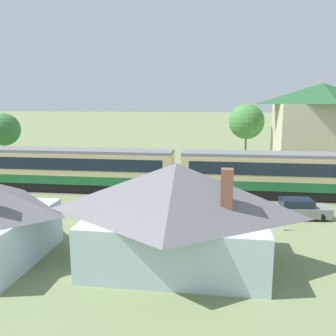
{
  "coord_description": "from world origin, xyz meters",
  "views": [
    {
      "loc": [
        -6.14,
        -32.16,
        8.33
      ],
      "look_at": [
        -10.49,
        -0.93,
        2.54
      ],
      "focal_mm": 38.0,
      "sensor_mm": 36.0,
      "label": 1
    }
  ],
  "objects_px": {
    "parked_car_grey": "(297,209)",
    "station_house_dark_green_roof": "(320,126)",
    "yard_tree_0": "(247,122)",
    "passenger_train": "(180,170)",
    "cottage_grey_roof_3": "(176,212)",
    "yard_tree_1": "(4,129)"
  },
  "relations": [
    {
      "from": "parked_car_grey",
      "to": "station_house_dark_green_roof",
      "type": "bearing_deg",
      "value": 66.54
    },
    {
      "from": "parked_car_grey",
      "to": "yard_tree_0",
      "type": "distance_m",
      "value": 24.7
    },
    {
      "from": "passenger_train",
      "to": "parked_car_grey",
      "type": "height_order",
      "value": "passenger_train"
    },
    {
      "from": "passenger_train",
      "to": "yard_tree_0",
      "type": "height_order",
      "value": "yard_tree_0"
    },
    {
      "from": "station_house_dark_green_roof",
      "to": "yard_tree_0",
      "type": "relative_size",
      "value": 1.38
    },
    {
      "from": "cottage_grey_roof_3",
      "to": "yard_tree_1",
      "type": "distance_m",
      "value": 37.85
    },
    {
      "from": "station_house_dark_green_roof",
      "to": "parked_car_grey",
      "type": "height_order",
      "value": "station_house_dark_green_roof"
    },
    {
      "from": "parked_car_grey",
      "to": "yard_tree_1",
      "type": "relative_size",
      "value": 0.66
    },
    {
      "from": "parked_car_grey",
      "to": "yard_tree_0",
      "type": "height_order",
      "value": "yard_tree_0"
    },
    {
      "from": "parked_car_grey",
      "to": "yard_tree_1",
      "type": "distance_m",
      "value": 39.28
    },
    {
      "from": "yard_tree_1",
      "to": "parked_car_grey",
      "type": "bearing_deg",
      "value": -27.94
    },
    {
      "from": "passenger_train",
      "to": "station_house_dark_green_roof",
      "type": "xyz_separation_m",
      "value": [
        15.93,
        14.59,
        3.3
      ]
    },
    {
      "from": "passenger_train",
      "to": "cottage_grey_roof_3",
      "type": "relative_size",
      "value": 7.62
    },
    {
      "from": "station_house_dark_green_roof",
      "to": "cottage_grey_roof_3",
      "type": "xyz_separation_m",
      "value": [
        -14.63,
        -29.03,
        -2.74
      ]
    },
    {
      "from": "cottage_grey_roof_3",
      "to": "yard_tree_0",
      "type": "xyz_separation_m",
      "value": [
        5.93,
        32.67,
        3.03
      ]
    },
    {
      "from": "cottage_grey_roof_3",
      "to": "yard_tree_0",
      "type": "relative_size",
      "value": 1.18
    },
    {
      "from": "yard_tree_0",
      "to": "passenger_train",
      "type": "bearing_deg",
      "value": -111.65
    },
    {
      "from": "station_house_dark_green_roof",
      "to": "yard_tree_0",
      "type": "bearing_deg",
      "value": 157.29
    },
    {
      "from": "passenger_train",
      "to": "station_house_dark_green_roof",
      "type": "distance_m",
      "value": 21.85
    },
    {
      "from": "passenger_train",
      "to": "parked_car_grey",
      "type": "distance_m",
      "value": 11.06
    },
    {
      "from": "passenger_train",
      "to": "cottage_grey_roof_3",
      "type": "height_order",
      "value": "cottage_grey_roof_3"
    },
    {
      "from": "cottage_grey_roof_3",
      "to": "yard_tree_0",
      "type": "height_order",
      "value": "yard_tree_0"
    }
  ]
}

